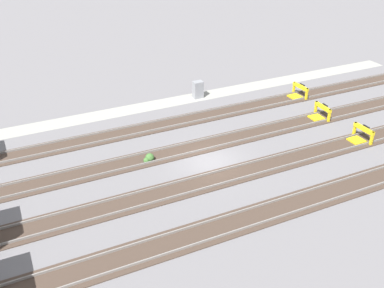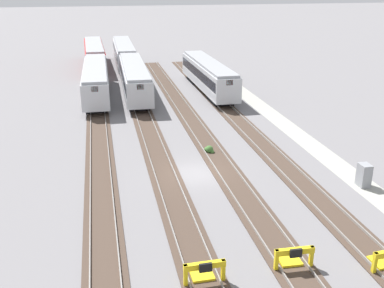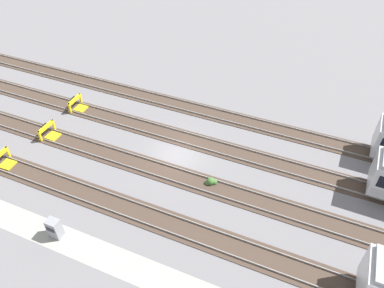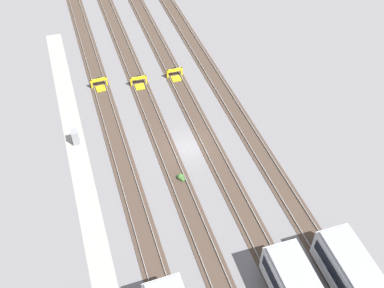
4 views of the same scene
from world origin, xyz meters
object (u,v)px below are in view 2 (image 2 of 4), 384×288
(bumper_stop_middle_track, at_px, (203,271))
(weed_clump, at_px, (209,150))
(bumper_stop_near_inner_track, at_px, (292,257))
(subway_car_front_row_centre, at_px, (96,80))
(subway_car_front_row_rightmost, at_px, (124,53))
(subway_car_front_row_right_inner, at_px, (134,78))
(electrical_cabinet, at_px, (364,175))
(subway_car_front_row_leftmost, at_px, (208,75))
(subway_car_front_row_left_inner, at_px, (94,54))

(bumper_stop_middle_track, xyz_separation_m, weed_clump, (15.91, -4.22, -0.27))
(bumper_stop_near_inner_track, xyz_separation_m, weed_clump, (15.69, 0.33, -0.27))
(subway_car_front_row_centre, height_order, subway_car_front_row_rightmost, same)
(subway_car_front_row_centre, distance_m, bumper_stop_middle_track, 36.57)
(subway_car_front_row_rightmost, distance_m, weed_clump, 39.50)
(subway_car_front_row_right_inner, relative_size, electrical_cabinet, 11.28)
(bumper_stop_middle_track, height_order, electrical_cabinet, electrical_cabinet)
(subway_car_front_row_leftmost, relative_size, subway_car_front_row_centre, 1.00)
(subway_car_front_row_centre, relative_size, electrical_cabinet, 11.27)
(subway_car_front_row_rightmost, xyz_separation_m, bumper_stop_near_inner_track, (-54.92, -4.54, -1.53))
(subway_car_front_row_leftmost, xyz_separation_m, electrical_cabinet, (-28.57, -3.96, -1.24))
(subway_car_front_row_centre, xyz_separation_m, bumper_stop_near_inner_track, (-36.03, -9.09, -1.53))
(bumper_stop_near_inner_track, bearing_deg, subway_car_front_row_left_inner, 9.42)
(subway_car_front_row_centre, bearing_deg, subway_car_front_row_left_inner, 0.19)
(bumper_stop_near_inner_track, distance_m, bumper_stop_middle_track, 4.56)
(subway_car_front_row_left_inner, bearing_deg, subway_car_front_row_rightmost, -92.73)
(subway_car_front_row_centre, bearing_deg, bumper_stop_middle_track, -172.87)
(bumper_stop_near_inner_track, height_order, weed_clump, bumper_stop_near_inner_track)
(subway_car_front_row_rightmost, height_order, bumper_stop_near_inner_track, subway_car_front_row_rightmost)
(bumper_stop_near_inner_track, bearing_deg, subway_car_front_row_right_inner, 7.20)
(subway_car_front_row_right_inner, bearing_deg, weed_clump, -168.29)
(subway_car_front_row_centre, xyz_separation_m, electrical_cabinet, (-28.57, -17.58, -1.24))
(subway_car_front_row_leftmost, distance_m, bumper_stop_near_inner_track, 36.35)
(subway_car_front_row_left_inner, bearing_deg, bumper_stop_near_inner_track, -170.58)
(electrical_cabinet, height_order, weed_clump, electrical_cabinet)
(bumper_stop_near_inner_track, bearing_deg, subway_car_front_row_leftmost, -7.18)
(bumper_stop_near_inner_track, bearing_deg, subway_car_front_row_centre, 14.15)
(weed_clump, bearing_deg, electrical_cabinet, -132.95)
(subway_car_front_row_rightmost, bearing_deg, bumper_stop_middle_track, 179.98)
(subway_car_front_row_right_inner, bearing_deg, subway_car_front_row_left_inner, 13.53)
(subway_car_front_row_left_inner, distance_m, weed_clump, 40.47)
(electrical_cabinet, bearing_deg, subway_car_front_row_left_inner, 20.31)
(subway_car_front_row_leftmost, xyz_separation_m, subway_car_front_row_left_inner, (19.11, 13.69, 0.00))
(subway_car_front_row_left_inner, distance_m, bumper_stop_middle_track, 55.57)
(subway_car_front_row_left_inner, bearing_deg, electrical_cabinet, -159.69)
(subway_car_front_row_leftmost, height_order, electrical_cabinet, subway_car_front_row_leftmost)
(bumper_stop_near_inner_track, bearing_deg, weed_clump, 1.22)
(subway_car_front_row_centre, relative_size, bumper_stop_near_inner_track, 8.99)
(bumper_stop_near_inner_track, relative_size, electrical_cabinet, 1.25)
(subway_car_front_row_right_inner, distance_m, weed_clump, 20.86)
(subway_car_front_row_centre, bearing_deg, subway_car_front_row_right_inner, -90.00)
(subway_car_front_row_right_inner, bearing_deg, bumper_stop_middle_track, 180.00)
(subway_car_front_row_centre, height_order, electrical_cabinet, subway_car_front_row_centre)
(bumper_stop_middle_track, bearing_deg, subway_car_front_row_left_inner, 4.75)
(electrical_cabinet, bearing_deg, subway_car_front_row_centre, 31.61)
(subway_car_front_row_rightmost, bearing_deg, bumper_stop_near_inner_track, -175.28)
(subway_car_front_row_centre, relative_size, subway_car_front_row_rightmost, 1.00)
(subway_car_front_row_rightmost, xyz_separation_m, electrical_cabinet, (-47.45, -13.03, -1.24))
(subway_car_front_row_centre, height_order, subway_car_front_row_right_inner, same)
(subway_car_front_row_rightmost, height_order, bumper_stop_middle_track, subway_car_front_row_rightmost)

